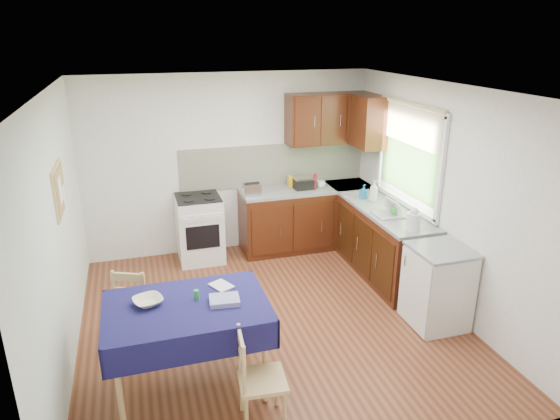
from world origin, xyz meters
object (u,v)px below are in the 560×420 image
object	(u,v)px
dining_table	(187,316)
kettle	(414,220)
sandwich_press	(304,183)
toaster	(252,189)
chair_near	(257,376)
chair_far	(136,302)
dish_rack	(392,213)

from	to	relation	value
dining_table	kettle	distance (m)	2.76
sandwich_press	toaster	bearing A→B (deg)	-159.17
chair_near	sandwich_press	world-z (taller)	sandwich_press
chair_near	chair_far	bearing A→B (deg)	36.55
dining_table	chair_far	xyz separation A→B (m)	(-0.42, 0.88, -0.28)
dish_rack	kettle	size ratio (longest dim) A/B	1.60
chair_far	toaster	xyz separation A→B (m)	(1.61, 1.65, 0.54)
sandwich_press	chair_far	bearing A→B (deg)	-130.66
kettle	toaster	bearing A→B (deg)	129.75
toaster	dish_rack	bearing A→B (deg)	-42.83
dining_table	toaster	world-z (taller)	toaster
chair_near	dish_rack	distance (m)	2.91
dining_table	kettle	xyz separation A→B (m)	(2.62, 0.80, 0.29)
chair_near	toaster	distance (m)	3.24
chair_far	dish_rack	xyz separation A→B (m)	(3.06, 0.41, 0.48)
toaster	dish_rack	distance (m)	1.91
chair_near	toaster	size ratio (longest dim) A/B	3.47
chair_near	sandwich_press	xyz separation A→B (m)	(1.51, 3.21, 0.54)
toaster	dining_table	bearing A→B (deg)	-117.51
chair_near	sandwich_press	bearing A→B (deg)	-19.83
chair_far	sandwich_press	size ratio (longest dim) A/B	2.90
chair_far	toaster	bearing A→B (deg)	-110.02
chair_near	dining_table	bearing A→B (deg)	43.62
sandwich_press	kettle	world-z (taller)	kettle
dining_table	dish_rack	bearing A→B (deg)	39.33
sandwich_press	kettle	bearing A→B (deg)	-57.21
kettle	dining_table	bearing A→B (deg)	-163.13
sandwich_press	dish_rack	distance (m)	1.50
sandwich_press	dish_rack	size ratio (longest dim) A/B	0.68
dining_table	kettle	world-z (taller)	kettle
chair_near	dish_rack	size ratio (longest dim) A/B	1.97
toaster	sandwich_press	distance (m)	0.79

